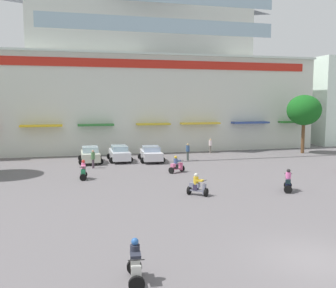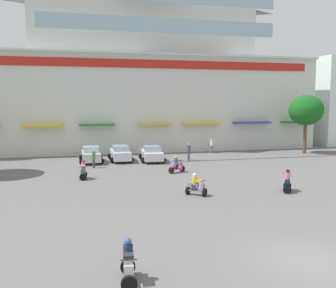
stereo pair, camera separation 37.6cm
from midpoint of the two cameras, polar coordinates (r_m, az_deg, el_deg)
name	(u,v)px [view 2 (the right image)]	position (r m, az deg, el deg)	size (l,w,h in m)	color
ground_plane	(198,185)	(26.89, 5.03, -6.24)	(128.00, 128.00, 0.00)	slate
colonial_building	(141,76)	(49.86, -3.93, 10.26)	(41.73, 19.75, 21.15)	silver
flank_building_right	(334,101)	(59.83, 24.01, 5.92)	(9.51, 10.64, 11.79)	white
plaza_tree_1	(306,110)	(45.39, 20.37, 4.79)	(3.87, 3.70, 6.63)	brown
parked_car_0	(91,154)	(37.10, -11.26, -1.57)	(2.30, 3.98, 1.57)	beige
parked_car_1	(120,153)	(37.66, -6.94, -1.38)	(2.32, 4.38, 1.54)	silver
parked_car_2	(152,154)	(37.23, -2.16, -1.46)	(2.63, 4.41, 1.49)	silver
scooter_rider_0	(177,166)	(31.36, 1.64, -3.29)	(1.51, 1.20, 1.43)	black
scooter_rider_1	(287,182)	(26.08, 18.01, -5.49)	(1.21, 1.53, 1.52)	black
scooter_rider_2	(83,171)	(29.43, -12.33, -4.03)	(0.62, 1.33, 1.49)	black
scooter_rider_7	(196,186)	(23.92, 4.69, -6.40)	(1.31, 1.25, 1.42)	black
scooter_rider_9	(128,265)	(12.98, -5.16, -17.70)	(0.66, 1.43, 1.47)	black
pedestrian_0	(189,151)	(37.72, 3.42, -1.03)	(0.46, 0.46, 1.72)	#46514D
pedestrian_1	(212,145)	(43.45, 6.89, -0.13)	(0.53, 0.53, 1.66)	#6C645B
pedestrian_2	(94,158)	(34.04, -10.88, -2.05)	(0.43, 0.43, 1.63)	#4C3C47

